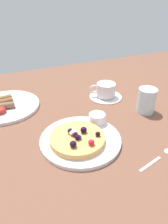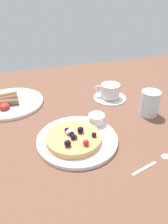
% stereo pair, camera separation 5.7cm
% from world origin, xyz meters
% --- Properties ---
extents(ground_plane, '(1.91, 1.26, 0.03)m').
position_xyz_m(ground_plane, '(0.00, 0.00, -0.01)').
color(ground_plane, brown).
extents(pancake_plate, '(0.25, 0.25, 0.01)m').
position_xyz_m(pancake_plate, '(-0.03, -0.07, 0.01)').
color(pancake_plate, white).
rests_on(pancake_plate, ground_plane).
extents(pancake_with_berries, '(0.17, 0.17, 0.04)m').
position_xyz_m(pancake_with_berries, '(-0.04, -0.08, 0.02)').
color(pancake_with_berries, '#E3A85C').
rests_on(pancake_with_berries, pancake_plate).
extents(syrup_ramekin, '(0.06, 0.06, 0.03)m').
position_xyz_m(syrup_ramekin, '(0.06, -0.02, 0.03)').
color(syrup_ramekin, white).
rests_on(syrup_ramekin, pancake_plate).
extents(breakfast_plate, '(0.27, 0.27, 0.01)m').
position_xyz_m(breakfast_plate, '(-0.22, 0.24, 0.01)').
color(breakfast_plate, silver).
rests_on(breakfast_plate, ground_plane).
extents(coffee_saucer, '(0.14, 0.14, 0.01)m').
position_xyz_m(coffee_saucer, '(0.19, 0.16, 0.00)').
color(coffee_saucer, white).
rests_on(coffee_saucer, ground_plane).
extents(coffee_cup, '(0.11, 0.08, 0.06)m').
position_xyz_m(coffee_cup, '(0.19, 0.16, 0.04)').
color(coffee_cup, white).
rests_on(coffee_cup, coffee_saucer).
extents(teaspoon, '(0.14, 0.04, 0.01)m').
position_xyz_m(teaspoon, '(0.16, -0.23, 0.00)').
color(teaspoon, silver).
rests_on(teaspoon, ground_plane).
extents(water_glass, '(0.07, 0.07, 0.09)m').
position_xyz_m(water_glass, '(0.27, -0.01, 0.05)').
color(water_glass, silver).
rests_on(water_glass, ground_plane).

